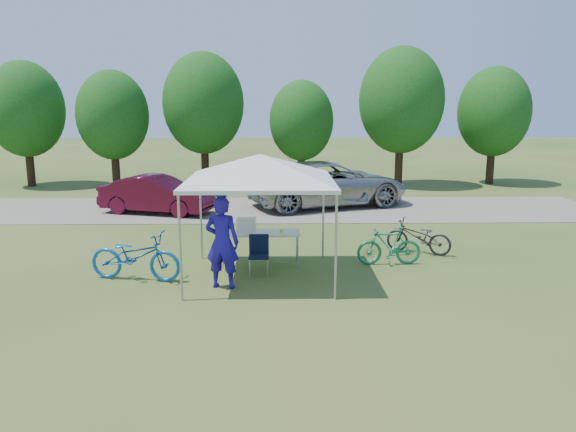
# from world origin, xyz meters

# --- Properties ---
(ground) EXTENTS (100.00, 100.00, 0.00)m
(ground) POSITION_xyz_m (0.00, 0.00, 0.00)
(ground) COLOR #2D5119
(ground) RESTS_ON ground
(gravel_strip) EXTENTS (24.00, 5.00, 0.02)m
(gravel_strip) POSITION_xyz_m (0.00, 8.00, 0.01)
(gravel_strip) COLOR gray
(gravel_strip) RESTS_ON ground
(canopy) EXTENTS (4.53, 4.53, 3.00)m
(canopy) POSITION_xyz_m (0.00, 0.00, 2.65)
(canopy) COLOR #A5A5AA
(canopy) RESTS_ON ground
(treeline) EXTENTS (24.89, 4.28, 6.30)m
(treeline) POSITION_xyz_m (-0.29, 14.05, 3.53)
(treeline) COLOR #382314
(treeline) RESTS_ON ground
(folding_table) EXTENTS (1.87, 0.78, 0.77)m
(folding_table) POSITION_xyz_m (-0.03, 1.11, 0.72)
(folding_table) COLOR white
(folding_table) RESTS_ON ground
(folding_chair) EXTENTS (0.45, 0.46, 0.88)m
(folding_chair) POSITION_xyz_m (-0.05, 0.28, 0.52)
(folding_chair) COLOR black
(folding_chair) RESTS_ON ground
(cooler) EXTENTS (0.47, 0.32, 0.34)m
(cooler) POSITION_xyz_m (-0.37, 1.11, 0.94)
(cooler) COLOR white
(cooler) RESTS_ON folding_table
(ice_cream_cup) EXTENTS (0.08, 0.08, 0.06)m
(ice_cream_cup) POSITION_xyz_m (0.47, 1.06, 0.80)
(ice_cream_cup) COLOR yellow
(ice_cream_cup) RESTS_ON folding_table
(cyclist) EXTENTS (0.78, 0.59, 1.94)m
(cyclist) POSITION_xyz_m (-0.77, -0.71, 0.97)
(cyclist) COLOR #1E1297
(cyclist) RESTS_ON ground
(bike_blue) EXTENTS (2.14, 1.09, 1.07)m
(bike_blue) POSITION_xyz_m (-2.71, -0.17, 0.54)
(bike_blue) COLOR #1257A1
(bike_blue) RESTS_ON ground
(bike_green) EXTENTS (1.53, 0.45, 0.92)m
(bike_green) POSITION_xyz_m (3.02, 0.90, 0.46)
(bike_green) COLOR #1A754A
(bike_green) RESTS_ON ground
(bike_dark) EXTENTS (1.74, 1.28, 0.87)m
(bike_dark) POSITION_xyz_m (3.98, 1.89, 0.44)
(bike_dark) COLOR black
(bike_dark) RESTS_ON ground
(minivan) EXTENTS (6.55, 4.60, 1.66)m
(minivan) POSITION_xyz_m (2.27, 8.66, 0.85)
(minivan) COLOR #A2A19D
(minivan) RESTS_ON gravel_strip
(sedan) EXTENTS (4.19, 2.44, 1.31)m
(sedan) POSITION_xyz_m (-3.79, 7.32, 0.67)
(sedan) COLOR #4B0C20
(sedan) RESTS_ON gravel_strip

